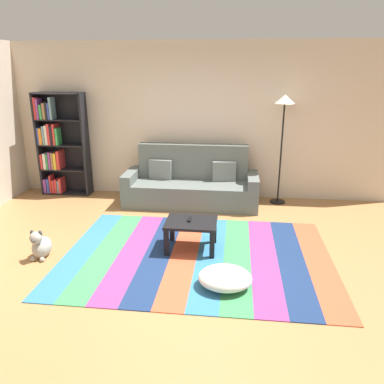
{
  "coord_description": "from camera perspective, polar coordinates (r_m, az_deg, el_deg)",
  "views": [
    {
      "loc": [
        0.63,
        -4.21,
        2.28
      ],
      "look_at": [
        0.06,
        0.69,
        0.65
      ],
      "focal_mm": 35.7,
      "sensor_mm": 36.0,
      "label": 1
    }
  ],
  "objects": [
    {
      "name": "bookshelf",
      "position": [
        7.4,
        -19.45,
        6.53
      ],
      "size": [
        0.9,
        0.28,
        1.85
      ],
      "color": "black",
      "rests_on": "ground_plane"
    },
    {
      "name": "pouf",
      "position": [
        4.22,
        4.96,
        -12.66
      ],
      "size": [
        0.58,
        0.5,
        0.21
      ],
      "primitive_type": "ellipsoid",
      "color": "white",
      "rests_on": "rug"
    },
    {
      "name": "rug",
      "position": [
        4.88,
        0.78,
        -9.49
      ],
      "size": [
        3.33,
        2.41,
        0.01
      ],
      "color": "teal",
      "rests_on": "ground_plane"
    },
    {
      "name": "ground_plane",
      "position": [
        4.83,
        -1.67,
        -9.9
      ],
      "size": [
        14.0,
        14.0,
        0.0
      ],
      "primitive_type": "plane",
      "color": "#9E7042"
    },
    {
      "name": "tv_remote",
      "position": [
        4.92,
        -0.4,
        -4.09
      ],
      "size": [
        0.05,
        0.15,
        0.02
      ],
      "primitive_type": "cube",
      "rotation": [
        0.0,
        0.0,
        0.02
      ],
      "color": "black",
      "rests_on": "coffee_table"
    },
    {
      "name": "coffee_table",
      "position": [
        4.92,
        -0.12,
        -5.17
      ],
      "size": [
        0.65,
        0.52,
        0.38
      ],
      "color": "black",
      "rests_on": "rug"
    },
    {
      "name": "dog",
      "position": [
        5.14,
        -21.66,
        -7.44
      ],
      "size": [
        0.22,
        0.35,
        0.4
      ],
      "color": "#9E998E",
      "rests_on": "ground_plane"
    },
    {
      "name": "couch",
      "position": [
        6.57,
        -0.08,
        1.09
      ],
      "size": [
        2.26,
        0.8,
        1.0
      ],
      "color": "#59605B",
      "rests_on": "ground_plane"
    },
    {
      "name": "back_wall",
      "position": [
        6.85,
        1.35,
        10.5
      ],
      "size": [
        6.8,
        0.1,
        2.7
      ],
      "primitive_type": "cube",
      "color": "beige",
      "rests_on": "ground_plane"
    },
    {
      "name": "standing_lamp",
      "position": [
        6.53,
        13.57,
        11.29
      ],
      "size": [
        0.32,
        0.32,
        1.84
      ],
      "color": "black",
      "rests_on": "ground_plane"
    }
  ]
}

